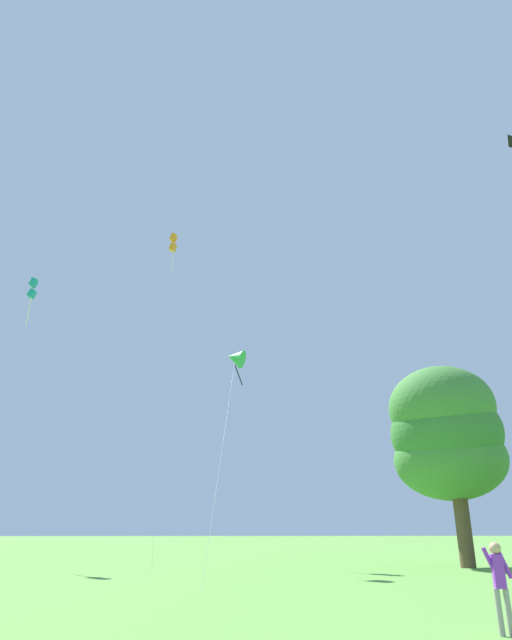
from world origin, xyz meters
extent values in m
cone|color=green|center=(0.48, 26.10, 10.41)|extent=(1.36, 1.31, 1.20)
cylinder|color=black|center=(0.67, 25.99, 9.43)|extent=(0.45, 0.29, 1.15)
cylinder|color=silver|center=(-0.09, 21.18, 5.16)|extent=(1.16, 9.86, 10.32)
cube|color=orange|center=(-4.38, 37.13, 23.77)|extent=(0.62, 0.67, 0.65)
cube|color=orange|center=(-4.38, 37.13, 22.89)|extent=(0.62, 0.67, 0.65)
cylinder|color=#3F382D|center=(-4.38, 37.13, 23.33)|extent=(0.04, 0.04, 1.26)
cylinder|color=silver|center=(-4.34, 37.13, 21.79)|extent=(0.15, 0.08, 1.95)
cylinder|color=silver|center=(-3.80, 31.36, 11.60)|extent=(1.17, 11.56, 23.21)
cube|color=teal|center=(-12.93, 32.06, 17.22)|extent=(0.49, 0.53, 0.60)
cube|color=teal|center=(-12.93, 32.06, 16.40)|extent=(0.49, 0.53, 0.60)
cylinder|color=#3F382D|center=(-12.93, 32.06, 16.81)|extent=(0.03, 0.03, 1.16)
cylinder|color=silver|center=(-13.03, 32.25, 15.27)|extent=(0.30, 0.47, 2.05)
cylinder|color=gray|center=(4.86, 8.42, 0.38)|extent=(0.10, 0.10, 0.76)
cylinder|color=gray|center=(5.01, 8.39, 0.38)|extent=(0.10, 0.10, 0.76)
cube|color=purple|center=(4.94, 8.41, 1.05)|extent=(0.22, 0.21, 0.57)
cylinder|color=purple|center=(4.82, 8.43, 1.19)|extent=(0.27, 0.13, 0.53)
cylinder|color=purple|center=(5.05, 8.38, 1.19)|extent=(0.27, 0.13, 0.53)
sphere|color=tan|center=(4.94, 8.41, 1.44)|extent=(0.21, 0.21, 0.21)
cylinder|color=brown|center=(12.25, 26.97, 3.77)|extent=(0.75, 0.75, 7.54)
ellipsoid|color=#427F38|center=(12.17, 27.44, 5.27)|extent=(5.91, 5.91, 4.17)
ellipsoid|color=#387533|center=(12.00, 27.15, 6.63)|extent=(5.88, 5.88, 4.81)
ellipsoid|color=#427F38|center=(11.80, 26.87, 7.99)|extent=(5.61, 5.61, 4.54)
camera|label=1|loc=(-0.15, -2.31, 1.74)|focal=30.99mm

